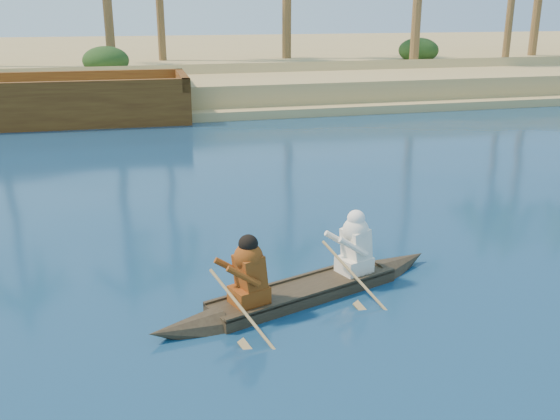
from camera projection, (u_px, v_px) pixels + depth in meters
name	position (u px, v px, depth m)	size (l,w,h in m)	color
sandy_embankment	(175.00, 60.00, 48.28)	(150.00, 51.00, 1.50)	tan
shrub_cluster	(204.00, 70.00, 33.93)	(100.00, 6.00, 2.40)	#173413
canoe	(305.00, 281.00, 9.95)	(5.29, 2.42, 1.47)	#3A311F
barge_mid	(26.00, 104.00, 25.00)	(12.99, 4.73, 2.14)	brown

